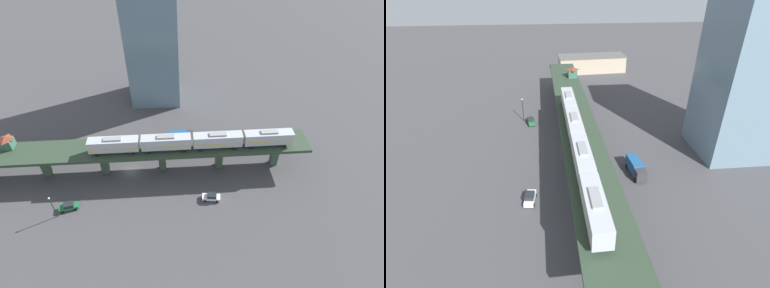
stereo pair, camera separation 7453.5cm
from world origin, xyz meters
The scene contains 9 objects.
ground_plane centered at (0.00, 0.00, 0.00)m, with size 400.00×400.00×0.00m, color #424244.
elevated_viaduct centered at (0.00, -0.19, 7.05)m, with size 10.70×92.18×8.23m.
subway_train centered at (-0.99, -16.26, 10.77)m, with size 4.08×49.85×4.45m.
signal_hut centered at (1.66, 29.49, 10.03)m, with size 3.30×3.30×3.40m.
street_car_green centered at (-11.80, 13.29, 0.94)m, with size 2.76×4.69×1.89m.
street_car_white centered at (-10.54, -20.52, 0.94)m, with size 2.34×4.58×1.89m.
delivery_truck centered at (11.71, -13.63, 1.76)m, with size 2.96×7.38×3.20m.
street_lamp centered at (-13.88, 15.45, 4.11)m, with size 0.44×0.44×6.94m.
office_tower centered at (36.64, -5.55, 18.00)m, with size 16.00×16.00×36.00m.
Camera 1 is at (-55.64, -13.76, 58.78)m, focal length 28.00 mm.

